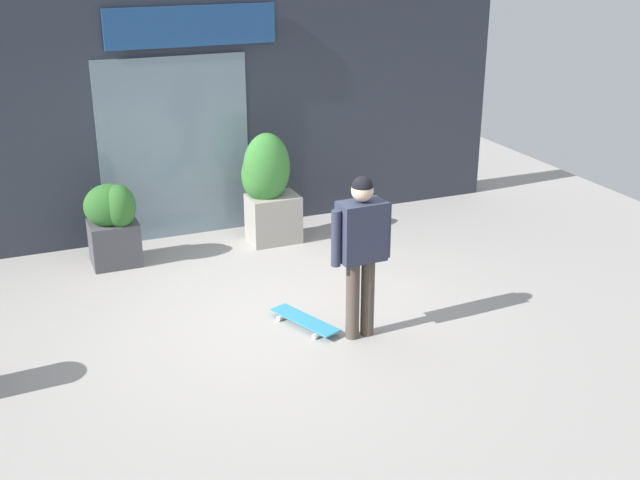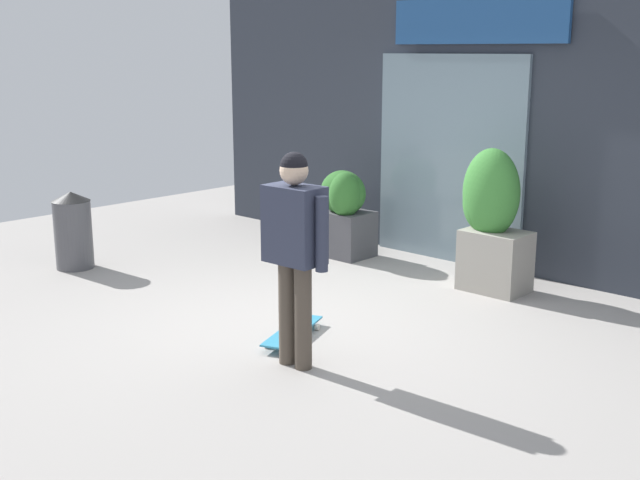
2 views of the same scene
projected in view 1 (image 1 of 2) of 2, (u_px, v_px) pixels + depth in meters
The scene contains 6 objects.
ground_plane at pixel (281, 312), 8.30m from camera, with size 12.00×12.00×0.00m, color #9E9993.
building_facade at pixel (202, 103), 10.04m from camera, with size 8.10×0.31×3.32m.
skateboarder at pixel (361, 242), 7.47m from camera, with size 0.61×0.27×1.61m.
skateboard at pixel (305, 320), 7.99m from camera, with size 0.48×0.84×0.08m.
planter_box_left at pixel (267, 186), 9.88m from camera, with size 0.69×0.48×1.40m.
planter_box_right at pixel (114, 221), 9.27m from camera, with size 0.59×0.54×0.99m.
Camera 1 is at (-2.51, -7.04, 3.71)m, focal length 45.32 mm.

